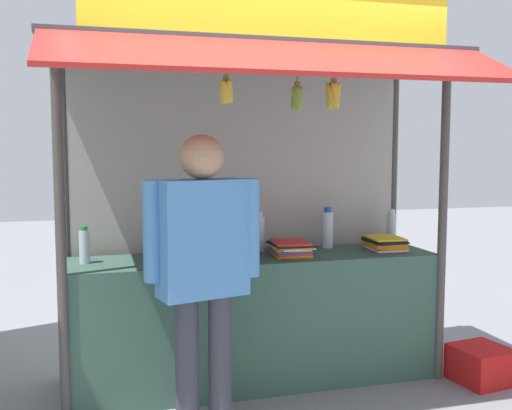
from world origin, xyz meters
The scene contains 16 objects.
ground_plane centered at (0.00, 0.00, 0.00)m, with size 20.00×20.00×0.00m, color gray.
stall_counter centered at (0.00, 0.00, 0.44)m, with size 2.49×0.59×0.88m, color #385B4C.
stall_structure centered at (0.00, 0.09, 1.57)m, with size 2.69×1.44×2.61m.
water_bottle_back_right centered at (1.14, 0.22, 1.00)m, with size 0.07×0.07×0.27m.
water_bottle_right centered at (-0.03, 0.15, 1.02)m, with size 0.08×0.08×0.30m.
water_bottle_center centered at (-1.12, 0.05, 0.99)m, with size 0.07×0.07×0.24m.
water_bottle_mid_right centered at (0.07, 0.19, 1.01)m, with size 0.08×0.08×0.28m.
water_bottle_front_left centered at (0.60, 0.19, 1.02)m, with size 0.08×0.08×0.30m.
magazine_stack_back_left centered at (-0.18, -0.07, 0.92)m, with size 0.23×0.26×0.08m.
magazine_stack_mid_left centered at (0.96, -0.02, 0.93)m, with size 0.26×0.31×0.10m.
magazine_stack_far_left centered at (0.22, -0.06, 0.93)m, with size 0.27×0.33×0.10m.
banana_bunch_inner_left centered at (-0.29, -0.40, 1.94)m, with size 0.10×0.10×0.26m.
banana_bunch_inner_right centered at (0.39, -0.40, 1.94)m, with size 0.13×0.13×0.28m.
banana_bunch_rightmost centered at (0.15, -0.40, 1.92)m, with size 0.10×0.10×0.29m.
vendor_person centered at (-0.49, -0.70, 1.02)m, with size 0.64×0.32×1.69m.
plastic_crate centered at (1.50, -0.43, 0.12)m, with size 0.35×0.35×0.25m, color red.
Camera 1 is at (-1.05, -3.83, 1.61)m, focal length 41.45 mm.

